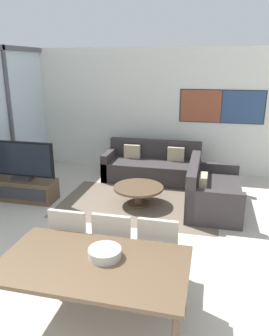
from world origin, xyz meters
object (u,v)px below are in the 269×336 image
Objects in this scene: sofa_side at (209,193)px; dining_table at (93,268)px; sofa_main at (153,167)px; television at (21,161)px; fruit_bowl at (105,252)px; dining_chair_centre at (115,243)px; coffee_table at (138,191)px; dining_chair_left at (73,239)px; tv_console at (24,189)px; dining_chair_right at (159,248)px.

dining_table is (-1.01, -3.11, 0.39)m from sofa_side.
sofa_side is (1.24, -1.26, -0.00)m from sofa_main.
television is 4.14× the size of fruit_bowl.
coffee_table is at bearing 95.82° from dining_chair_centre.
coffee_table is (-0.00, -1.43, -0.01)m from sofa_main.
dining_chair_left is 0.50m from dining_chair_centre.
dining_chair_left is (-0.27, -3.70, 0.25)m from sofa_main.
dining_chair_left is (1.87, -1.99, 0.32)m from tv_console.
sofa_side is 2.48m from dining_chair_right.
dining_table is 5.59× the size of fruit_bowl.
dining_chair_centre is at bearing -39.82° from television.
fruit_bowl reaches higher than dining_table.
television is 3.49m from dining_chair_right.
sofa_side is 1.77× the size of dining_chair_right.
sofa_main is at bearing 101.26° from dining_chair_right.
television is 3.09m from dining_chair_centre.
sofa_side is (3.38, 0.45, -0.49)m from television.
coffee_table is 2.37m from dining_chair_right.
sofa_side is 1.82× the size of coffee_table.
tv_console is at bearing 133.21° from dining_chair_left.
tv_console is at bearing 140.19° from dining_chair_centre.
sofa_main is at bearing 93.00° from dining_table.
tv_console is 3.59m from fruit_bowl.
tv_console is 1.32× the size of dining_chair_right.
television reaches higher than dining_chair_centre.
dining_chair_left is at bearing -178.51° from dining_chair_centre.
dining_chair_centre and dining_chair_right have the same top height.
tv_console is 0.70× the size of dining_table.
sofa_main is 6.61× the size of fruit_bowl.
dining_chair_centre is (0.50, 0.01, 0.00)m from dining_chair_left.
fruit_bowl is (-0.93, -3.01, 0.50)m from sofa_side.
sofa_main reaches higher than coffee_table.
dining_chair_left is (1.87, -1.99, -0.24)m from television.
sofa_side is at bearing 7.78° from coffee_table.
sofa_side is (3.38, 0.45, 0.07)m from tv_console.
coffee_table is 0.51× the size of dining_table.
dining_chair_centre is (0.23, -2.25, 0.26)m from coffee_table.
dining_chair_left is at bearing -96.86° from coffee_table.
tv_console is 1.36× the size of coffee_table.
dining_chair_right is (1.00, 0.02, 0.00)m from dining_chair_left.
dining_chair_right is at bearing -34.38° from tv_console.
fruit_bowl is at bearing -46.25° from television.
dining_chair_right is (0.73, -3.67, 0.25)m from sofa_main.
television is at bearing 133.75° from fruit_bowl.
television is 2.74m from dining_chair_left.
sofa_main is at bearing 44.61° from sofa_side.
television is 1.39× the size of dining_chair_left.
sofa_main is 1.43m from coffee_table.
dining_chair_right is (2.87, -1.96, 0.32)m from tv_console.
tv_console is 3.41m from sofa_side.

